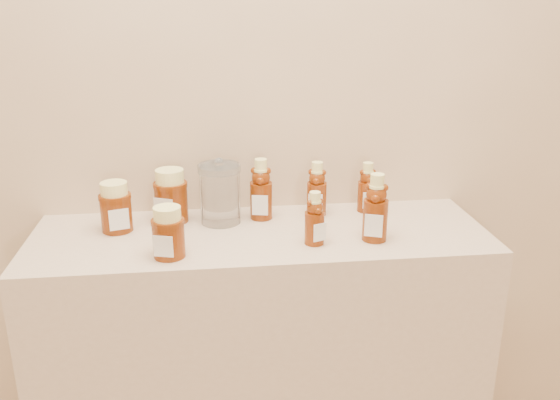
{
  "coord_description": "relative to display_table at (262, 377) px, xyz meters",
  "views": [
    {
      "loc": [
        -0.12,
        0.11,
        1.5
      ],
      "look_at": [
        0.05,
        1.52,
        1.0
      ],
      "focal_mm": 38.0,
      "sensor_mm": 36.0,
      "label": 1
    }
  ],
  "objects": [
    {
      "name": "wall_back",
      "position": [
        0.0,
        0.2,
        0.9
      ],
      "size": [
        3.5,
        0.02,
        2.7
      ],
      "primitive_type": "cube",
      "color": "tan",
      "rests_on": "ground"
    },
    {
      "name": "display_table",
      "position": [
        0.0,
        0.0,
        0.0
      ],
      "size": [
        1.2,
        0.4,
        0.9
      ],
      "primitive_type": "cube",
      "color": "#C5AC90",
      "rests_on": "ground"
    },
    {
      "name": "bear_bottle_back_left",
      "position": [
        0.01,
        0.11,
        0.55
      ],
      "size": [
        0.08,
        0.08,
        0.19
      ],
      "primitive_type": null,
      "rotation": [
        0.0,
        0.0,
        -0.2
      ],
      "color": "#5C2007",
      "rests_on": "display_table"
    },
    {
      "name": "bear_bottle_back_mid",
      "position": [
        0.17,
        0.12,
        0.54
      ],
      "size": [
        0.07,
        0.07,
        0.17
      ],
      "primitive_type": null,
      "rotation": [
        0.0,
        0.0,
        -0.29
      ],
      "color": "#5C2007",
      "rests_on": "display_table"
    },
    {
      "name": "bear_bottle_back_right",
      "position": [
        0.32,
        0.13,
        0.53
      ],
      "size": [
        0.06,
        0.06,
        0.16
      ],
      "primitive_type": null,
      "rotation": [
        0.0,
        0.0,
        0.03
      ],
      "color": "#5C2007",
      "rests_on": "display_table"
    },
    {
      "name": "bear_bottle_front_left",
      "position": [
        0.13,
        -0.09,
        0.53
      ],
      "size": [
        0.07,
        0.07,
        0.15
      ],
      "primitive_type": null,
      "rotation": [
        0.0,
        0.0,
        0.37
      ],
      "color": "#5C2007",
      "rests_on": "display_table"
    },
    {
      "name": "bear_bottle_front_right",
      "position": [
        0.28,
        -0.08,
        0.55
      ],
      "size": [
        0.09,
        0.09,
        0.2
      ],
      "primitive_type": null,
      "rotation": [
        0.0,
        0.0,
        -0.38
      ],
      "color": "#5C2007",
      "rests_on": "display_table"
    },
    {
      "name": "honey_jar_left",
      "position": [
        -0.38,
        0.06,
        0.52
      ],
      "size": [
        0.11,
        0.11,
        0.13
      ],
      "primitive_type": null,
      "rotation": [
        0.0,
        0.0,
        0.3
      ],
      "color": "#5C2007",
      "rests_on": "display_table"
    },
    {
      "name": "honey_jar_back",
      "position": [
        -0.24,
        0.11,
        0.52
      ],
      "size": [
        0.12,
        0.12,
        0.15
      ],
      "primitive_type": null,
      "rotation": [
        0.0,
        0.0,
        -0.41
      ],
      "color": "#5C2007",
      "rests_on": "display_table"
    },
    {
      "name": "honey_jar_front",
      "position": [
        -0.23,
        -0.12,
        0.51
      ],
      "size": [
        0.1,
        0.1,
        0.13
      ],
      "primitive_type": null,
      "rotation": [
        0.0,
        0.0,
        -0.28
      ],
      "color": "#5C2007",
      "rests_on": "display_table"
    },
    {
      "name": "glass_canister",
      "position": [
        -0.1,
        0.09,
        0.54
      ],
      "size": [
        0.12,
        0.12,
        0.18
      ],
      "primitive_type": null,
      "rotation": [
        0.0,
        0.0,
        -0.01
      ],
      "color": "white",
      "rests_on": "display_table"
    }
  ]
}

